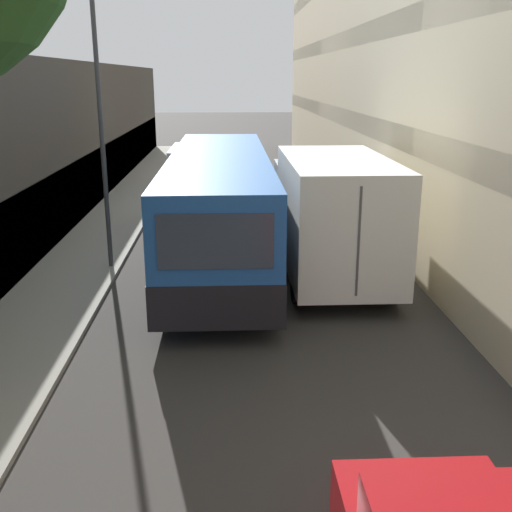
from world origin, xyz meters
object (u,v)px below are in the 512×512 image
(box_truck, at_px, (330,210))
(panel_van, at_px, (193,167))
(bus, at_px, (220,205))
(street_lamp, at_px, (96,51))

(box_truck, height_order, panel_van, box_truck)
(bus, bearing_deg, panel_van, 97.17)
(street_lamp, bearing_deg, bus, 12.26)
(box_truck, relative_size, street_lamp, 0.92)
(panel_van, distance_m, street_lamp, 12.59)
(bus, height_order, street_lamp, street_lamp)
(panel_van, bearing_deg, street_lamp, -97.79)
(box_truck, bearing_deg, street_lamp, 176.05)
(bus, xyz_separation_m, panel_van, (-1.38, 10.98, -0.50))
(box_truck, distance_m, panel_van, 12.79)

